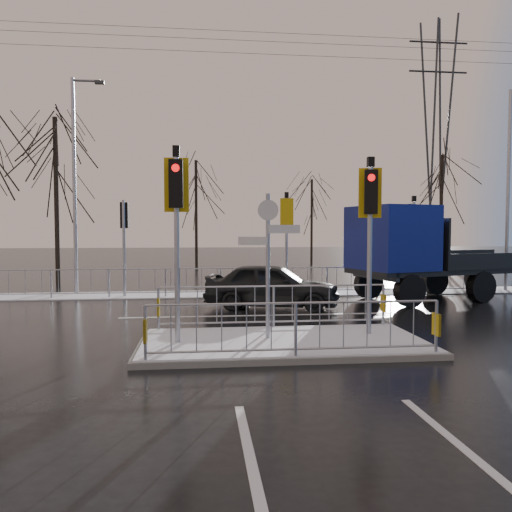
{
  "coord_description": "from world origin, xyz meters",
  "views": [
    {
      "loc": [
        -1.71,
        -10.27,
        2.45
      ],
      "look_at": [
        -0.34,
        2.1,
        1.8
      ],
      "focal_mm": 35.0,
      "sensor_mm": 36.0,
      "label": 1
    }
  ],
  "objects": [
    {
      "name": "ground",
      "position": [
        0.0,
        0.0,
        0.0
      ],
      "size": [
        120.0,
        120.0,
        0.0
      ],
      "primitive_type": "plane",
      "color": "black",
      "rests_on": "ground"
    },
    {
      "name": "snow_verge",
      "position": [
        0.0,
        8.6,
        0.02
      ],
      "size": [
        30.0,
        2.0,
        0.04
      ],
      "primitive_type": "cube",
      "color": "white",
      "rests_on": "ground"
    },
    {
      "name": "lane_markings",
      "position": [
        0.0,
        -0.33,
        0.0
      ],
      "size": [
        8.0,
        11.38,
        0.01
      ],
      "color": "silver",
      "rests_on": "ground"
    },
    {
      "name": "traffic_island",
      "position": [
        -0.01,
        0.01,
        0.39
      ],
      "size": [
        6.0,
        3.04,
        4.15
      ],
      "color": "#60605C",
      "rests_on": "ground"
    },
    {
      "name": "far_kerb_fixtures",
      "position": [
        0.29,
        8.09,
        1.02
      ],
      "size": [
        18.0,
        0.65,
        3.83
      ],
      "color": "#989CA6",
      "rests_on": "ground"
    },
    {
      "name": "car_far_lane",
      "position": [
        0.5,
        5.13,
        0.71
      ],
      "size": [
        4.49,
        2.77,
        1.43
      ],
      "primitive_type": "imported",
      "rotation": [
        0.0,
        0.0,
        1.29
      ],
      "color": "black",
      "rests_on": "ground"
    },
    {
      "name": "flatbed_truck",
      "position": [
        5.61,
        6.13,
        1.73
      ],
      "size": [
        7.43,
        4.33,
        3.25
      ],
      "color": "black",
      "rests_on": "ground"
    },
    {
      "name": "tree_near_b",
      "position": [
        -8.0,
        12.5,
        5.15
      ],
      "size": [
        4.0,
        4.0,
        7.55
      ],
      "color": "black",
      "rests_on": "ground"
    },
    {
      "name": "tree_far_a",
      "position": [
        -2.0,
        22.0,
        4.82
      ],
      "size": [
        3.75,
        3.75,
        7.08
      ],
      "color": "black",
      "rests_on": "ground"
    },
    {
      "name": "tree_far_b",
      "position": [
        6.0,
        24.0,
        4.18
      ],
      "size": [
        3.25,
        3.25,
        6.14
      ],
      "color": "black",
      "rests_on": "ground"
    },
    {
      "name": "tree_far_c",
      "position": [
        14.0,
        21.0,
        5.15
      ],
      "size": [
        4.0,
        4.0,
        7.55
      ],
      "color": "black",
      "rests_on": "ground"
    },
    {
      "name": "street_lamp_right",
      "position": [
        10.57,
        8.5,
        4.39
      ],
      "size": [
        1.25,
        0.18,
        8.0
      ],
      "color": "#989CA6",
      "rests_on": "ground"
    },
    {
      "name": "street_lamp_left",
      "position": [
        -6.43,
        9.5,
        4.49
      ],
      "size": [
        1.25,
        0.18,
        8.2
      ],
      "color": "#989CA6",
      "rests_on": "ground"
    },
    {
      "name": "pylon_wires",
      "position": [
        16.88,
        30.0,
        11.03
      ],
      "size": [
        70.0,
        2.38,
        19.97
      ],
      "color": "#2D3033",
      "rests_on": "ground"
    }
  ]
}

